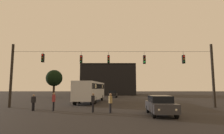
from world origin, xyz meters
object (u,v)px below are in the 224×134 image
Objects in this scene: car_far_left at (114,94)px; pedestrian_crossing_right at (34,102)px; car_near_right at (161,105)px; pedestrian_near_bus at (54,100)px; tree_left_silhouette at (55,78)px; pedestrian_crossing_left at (111,102)px; pedestrian_crossing_center at (94,102)px; city_bus at (91,90)px.

car_far_left is 24.75m from pedestrian_crossing_right.
car_near_right is 11.57m from pedestrian_crossing_right.
pedestrian_crossing_right is at bearing 177.11° from pedestrian_near_bus.
tree_left_silhouette is (-13.46, 0.52, 3.53)m from car_far_left.
car_near_right is at bearing -15.37° from pedestrian_near_bus.
pedestrian_crossing_right is 25.00m from tree_left_silhouette.
pedestrian_crossing_left is at bearing 162.61° from car_near_right.
pedestrian_crossing_center is (-1.54, 0.29, 0.00)m from pedestrian_crossing_left.
pedestrian_crossing_left is at bearing -62.80° from tree_left_silhouette.
pedestrian_near_bus reaches higher than pedestrian_crossing_left.
pedestrian_crossing_right is 0.24× the size of tree_left_silhouette.
car_near_right is 5.74m from pedestrian_crossing_center.
pedestrian_crossing_right is (-7.27, 1.41, -0.09)m from pedestrian_crossing_left.
pedestrian_crossing_center is (-1.90, -24.67, 0.15)m from car_far_left.
car_near_right is at bearing -13.29° from pedestrian_crossing_right.
car_far_left is at bearing 97.88° from car_near_right.
car_far_left is at bearing -2.22° from tree_left_silhouette.
tree_left_silhouette reaches higher than car_far_left.
pedestrian_crossing_right is 0.89× the size of pedestrian_near_bus.
car_far_left is 24.32m from pedestrian_near_bus.
pedestrian_crossing_left reaches higher than pedestrian_crossing_right.
car_far_left is (-3.63, 26.20, 0.00)m from car_near_right.
car_near_right is 2.59× the size of pedestrian_near_bus.
pedestrian_crossing_right is at bearing -107.96° from car_far_left.
pedestrian_crossing_right is (-11.26, 2.66, 0.05)m from car_near_right.
pedestrian_crossing_center is 27.92m from tree_left_silhouette.
pedestrian_near_bus is at bearing 164.87° from pedestrian_crossing_center.
car_near_right is 2.89× the size of pedestrian_crossing_right.
pedestrian_crossing_center is 3.93m from pedestrian_near_bus.
pedestrian_crossing_right is at bearing -76.40° from tree_left_silhouette.
pedestrian_near_bus is (-9.32, 2.56, 0.17)m from car_near_right.
car_far_left is 2.93× the size of pedestrian_crossing_right.
pedestrian_crossing_right is 1.94m from pedestrian_near_bus.
car_near_right and car_far_left have the same top height.
pedestrian_crossing_center is 0.27× the size of tree_left_silhouette.
city_bus is 6.73× the size of pedestrian_crossing_left.
car_far_left is 2.67× the size of pedestrian_crossing_center.
pedestrian_crossing_center reaches higher than car_far_left.
car_far_left is at bearing 72.04° from pedestrian_crossing_right.
car_near_right is 31.91m from tree_left_silhouette.
tree_left_silhouette is (-17.08, 26.72, 3.53)m from car_near_right.
pedestrian_crossing_left is 5.49m from pedestrian_near_bus.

